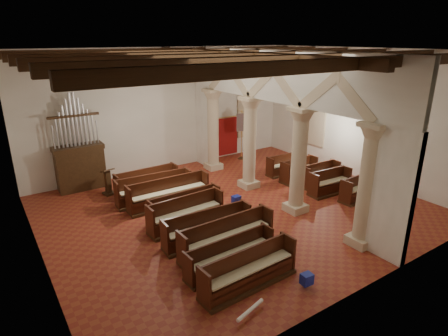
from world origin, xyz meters
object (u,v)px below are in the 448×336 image
Objects in this scene: pipe_organ at (79,159)px; nave_pew_0 at (249,275)px; processional_banner at (241,144)px; lectern at (108,184)px; aisle_pew_0 at (359,192)px.

pipe_organ reaches higher than nave_pew_0.
nave_pew_0 is at bearing -78.61° from pipe_organ.
pipe_organ is 8.53m from processional_banner.
lectern is (0.76, -1.33, -0.87)m from pipe_organ.
nave_pew_0 is at bearing -92.52° from lectern.
processional_banner is (8.50, -0.43, -0.53)m from pipe_organ.
processional_banner is 7.28m from aisle_pew_0.
processional_banner is at bearing -3.96° from lectern.
pipe_organ reaches higher than aisle_pew_0.
aisle_pew_0 is at bearing -47.11° from lectern.
pipe_organ is 9.95m from nave_pew_0.
processional_banner reaches higher than lectern.
processional_banner is at bearing -2.89° from pipe_organ.
lectern is 0.62× the size of aisle_pew_0.
processional_banner is at bearing 94.06° from aisle_pew_0.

